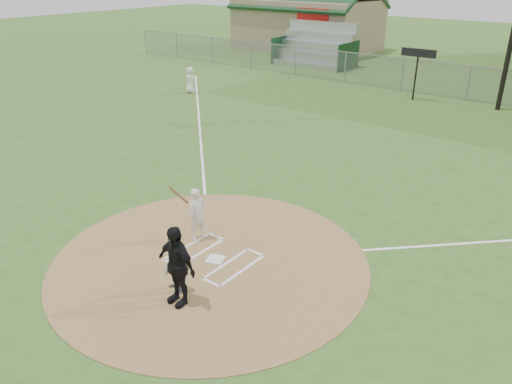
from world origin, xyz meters
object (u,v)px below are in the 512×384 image
Objects in this scene: home_plate at (215,259)px; catcher at (174,271)px; ondeck_player at (190,80)px; batter_at_plate at (198,214)px; umpire at (176,265)px.

home_plate is 1.75m from catcher.
ondeck_player reaches higher than catcher.
batter_at_plate is (-1.37, 2.22, 0.19)m from catcher.
home_plate is 19.54m from ondeck_player.
umpire reaches higher than ondeck_player.
umpire reaches higher than batter_at_plate.
ondeck_player is at bearing 148.82° from catcher.
batter_at_plate is (13.01, -12.86, 0.02)m from ondeck_player.
batter_at_plate is at bearing 137.04° from ondeck_player.
home_plate is 0.22× the size of umpire.
umpire is at bearing -18.71° from catcher.
catcher is 20.84m from ondeck_player.
home_plate is at bearing -26.49° from batter_at_plate.
batter_at_plate reaches higher than home_plate.
umpire is at bearing -73.66° from home_plate.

